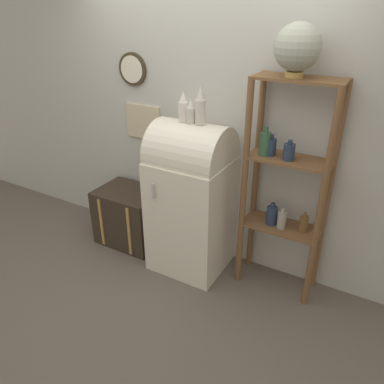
% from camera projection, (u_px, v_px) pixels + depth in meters
% --- Properties ---
extents(ground_plane, '(12.00, 12.00, 0.00)m').
position_uv_depth(ground_plane, '(178.00, 277.00, 3.43)').
color(ground_plane, '#60564C').
extents(wall_back, '(7.00, 0.09, 2.70)m').
position_uv_depth(wall_back, '(209.00, 117.00, 3.27)').
color(wall_back, '#B7B7AD').
rests_on(wall_back, ground_plane).
extents(refrigerator, '(0.65, 0.63, 1.39)m').
position_uv_depth(refrigerator, '(191.00, 196.00, 3.30)').
color(refrigerator, silver).
rests_on(refrigerator, ground_plane).
extents(suitcase_trunk, '(0.63, 0.48, 0.57)m').
position_uv_depth(suitcase_trunk, '(130.00, 216.00, 3.84)').
color(suitcase_trunk, '#33281E').
rests_on(suitcase_trunk, ground_plane).
extents(shelf_unit, '(0.65, 0.31, 1.79)m').
position_uv_depth(shelf_unit, '(285.00, 181.00, 2.92)').
color(shelf_unit, brown).
rests_on(shelf_unit, ground_plane).
extents(globe, '(0.31, 0.31, 0.35)m').
position_uv_depth(globe, '(297.00, 47.00, 2.46)').
color(globe, '#AD8942').
rests_on(globe, shelf_unit).
extents(vase_left, '(0.08, 0.08, 0.24)m').
position_uv_depth(vase_left, '(183.00, 108.00, 2.98)').
color(vase_left, silver).
rests_on(vase_left, refrigerator).
extents(vase_center, '(0.08, 0.08, 0.18)m').
position_uv_depth(vase_center, '(191.00, 112.00, 2.96)').
color(vase_center, beige).
rests_on(vase_center, refrigerator).
extents(vase_right, '(0.08, 0.08, 0.30)m').
position_uv_depth(vase_right, '(200.00, 107.00, 2.90)').
color(vase_right, beige).
rests_on(vase_right, refrigerator).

